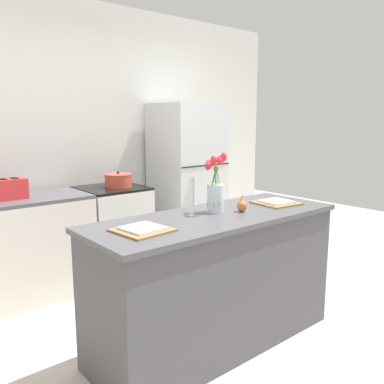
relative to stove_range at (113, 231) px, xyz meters
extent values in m
plane|color=beige|center=(-0.10, -1.60, -0.45)|extent=(10.00, 10.00, 0.00)
cube|color=silver|center=(-0.10, 0.40, 0.90)|extent=(5.20, 0.08, 2.70)
cube|color=#4C4C51|center=(-0.10, -1.60, 0.00)|extent=(1.76, 0.62, 0.88)
cube|color=#4C4C51|center=(-0.10, -1.60, 0.46)|extent=(1.80, 0.66, 0.03)
cube|color=silver|center=(0.00, 0.00, -0.01)|extent=(0.60, 0.60, 0.87)
cube|color=black|center=(0.00, 0.00, 0.43)|extent=(0.60, 0.60, 0.02)
cube|color=black|center=(0.00, -0.30, -0.04)|extent=(0.42, 0.01, 0.29)
cube|color=silver|center=(0.95, 0.00, 0.41)|extent=(0.68, 0.64, 1.72)
cube|color=black|center=(0.95, -0.32, 0.62)|extent=(0.67, 0.01, 0.01)
cylinder|color=#B2B5B7|center=(0.76, -0.34, 0.14)|extent=(0.02, 0.02, 0.74)
cylinder|color=silver|center=(-0.05, -1.54, 0.57)|extent=(0.12, 0.12, 0.19)
cylinder|color=#4C9342|center=(-0.03, -1.53, 0.67)|extent=(0.08, 0.02, 0.28)
ellipsoid|color=red|center=(0.00, -1.53, 0.83)|extent=(0.04, 0.04, 0.07)
cylinder|color=#4C9342|center=(-0.03, -1.52, 0.64)|extent=(0.06, 0.06, 0.22)
ellipsoid|color=red|center=(-0.01, -1.49, 0.76)|extent=(0.03, 0.03, 0.05)
cylinder|color=#4C9342|center=(-0.05, -1.51, 0.65)|extent=(0.02, 0.07, 0.25)
ellipsoid|color=red|center=(-0.06, -1.48, 0.80)|extent=(0.04, 0.04, 0.07)
cylinder|color=#4C9342|center=(-0.08, -1.52, 0.65)|extent=(0.06, 0.03, 0.25)
ellipsoid|color=red|center=(-0.10, -1.51, 0.79)|extent=(0.04, 0.04, 0.06)
cylinder|color=#4C9342|center=(-0.06, -1.55, 0.67)|extent=(0.07, 0.05, 0.29)
ellipsoid|color=red|center=(-0.10, -1.57, 0.83)|extent=(0.04, 0.04, 0.07)
cylinder|color=#4C9342|center=(-0.05, -1.55, 0.67)|extent=(0.04, 0.11, 0.28)
ellipsoid|color=red|center=(-0.07, -1.60, 0.83)|extent=(0.04, 0.04, 0.05)
cylinder|color=#4C9342|center=(-0.03, -1.55, 0.68)|extent=(0.05, 0.05, 0.31)
ellipsoid|color=red|center=(-0.01, -1.57, 0.85)|extent=(0.04, 0.04, 0.06)
ellipsoid|color=#C66B33|center=(0.10, -1.64, 0.51)|extent=(0.07, 0.07, 0.08)
cone|color=#C66B33|center=(0.10, -1.64, 0.56)|extent=(0.04, 0.04, 0.03)
cylinder|color=brown|center=(0.10, -1.64, 0.58)|extent=(0.01, 0.01, 0.02)
cube|color=olive|center=(-0.70, -1.62, 0.48)|extent=(0.31, 0.31, 0.01)
cube|color=silver|center=(-0.70, -1.62, 0.49)|extent=(0.23, 0.23, 0.01)
cube|color=olive|center=(0.50, -1.62, 0.48)|extent=(0.31, 0.31, 0.01)
cube|color=silver|center=(0.50, -1.62, 0.49)|extent=(0.23, 0.23, 0.01)
cube|color=red|center=(-0.95, 0.00, 0.53)|extent=(0.26, 0.18, 0.17)
cube|color=black|center=(-0.99, 0.00, 0.62)|extent=(0.05, 0.11, 0.01)
cube|color=black|center=(-0.90, 0.00, 0.62)|extent=(0.05, 0.11, 0.01)
cylinder|color=#CC4C38|center=(0.05, -0.04, 0.50)|extent=(0.26, 0.26, 0.12)
cylinder|color=#CC4C38|center=(0.05, -0.04, 0.57)|extent=(0.27, 0.27, 0.01)
sphere|color=black|center=(0.05, -0.04, 0.59)|extent=(0.02, 0.02, 0.02)
camera|label=1|loc=(-1.91, -3.52, 1.10)|focal=38.00mm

